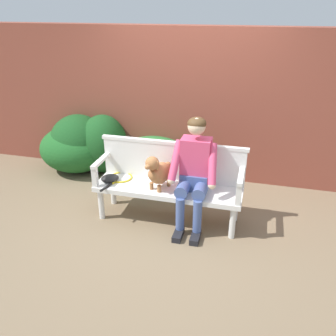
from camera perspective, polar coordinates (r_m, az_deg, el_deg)
The scene contains 14 objects.
ground_plane at distance 4.50m, azimuth 0.00°, elevation -8.10°, with size 40.00×40.00×0.00m, color #7A664C.
brick_garden_fence at distance 5.34m, azimuth 3.96°, elevation 10.09°, with size 8.00×0.30×2.18m, color brown.
hedge_bush_mid_right at distance 5.78m, azimuth -14.06°, elevation 3.91°, with size 0.90×0.86×0.90m, color #194C1E.
hedge_bush_far_left at distance 5.81m, azimuth -14.67°, elevation 2.99°, with size 1.11×0.95×0.72m, color #1E5B23.
hedge_bush_mid_left at distance 5.32m, azimuth -2.18°, elevation 1.45°, with size 1.16×0.82×0.67m, color #286B2D.
hedge_bush_far_right at distance 5.63m, azimuth -10.29°, elevation 3.80°, with size 0.74×0.73×0.92m, color #194C1E.
garden_bench at distance 4.30m, azimuth 0.00°, elevation -3.73°, with size 1.77×0.50×0.45m.
bench_backrest at distance 4.35m, azimuth 0.73°, elevation 1.22°, with size 1.81×0.06×0.50m.
bench_armrest_left_end at distance 4.38m, azimuth -11.02°, elevation 0.14°, with size 0.06×0.50×0.28m.
bench_armrest_right_end at distance 3.99m, azimuth 11.46°, elevation -2.45°, with size 0.06×0.50×0.28m.
person_seated at distance 4.08m, azimuth 4.21°, elevation -0.25°, with size 0.56×0.65×1.32m.
dog_on_bench at distance 4.14m, azimuth -1.59°, elevation -0.59°, with size 0.31×0.44×0.45m.
tennis_racket at distance 4.50m, azimuth -7.75°, elevation -1.63°, with size 0.35×0.58×0.03m.
baseball_glove at distance 4.43m, azimuth -9.25°, elevation -1.64°, with size 0.22×0.17×0.09m, color black.
Camera 1 is at (0.96, -3.65, 2.45)m, focal length 38.12 mm.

